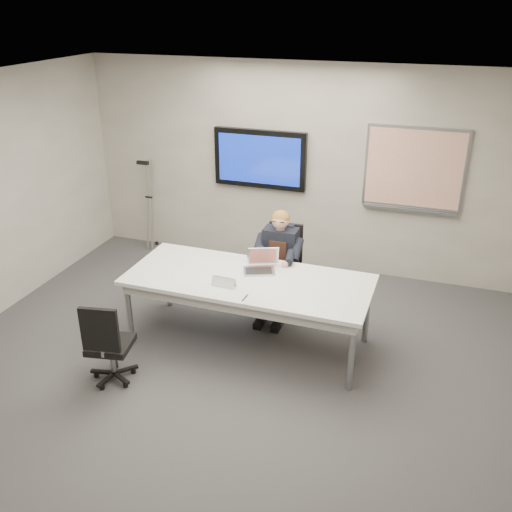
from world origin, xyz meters
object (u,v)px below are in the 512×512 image
(seated_person, at_px, (276,277))
(laptop, at_px, (261,265))
(office_chair_far, at_px, (281,282))
(office_chair_near, at_px, (110,357))
(conference_table, at_px, (248,286))

(seated_person, relative_size, laptop, 3.05)
(office_chair_far, height_order, office_chair_near, office_chair_far)
(office_chair_far, xyz_separation_m, seated_person, (0.00, -0.25, 0.20))
(office_chair_near, bearing_deg, laptop, -140.30)
(conference_table, relative_size, office_chair_near, 2.84)
(office_chair_near, relative_size, seated_person, 0.71)
(office_chair_far, relative_size, office_chair_near, 1.13)
(seated_person, bearing_deg, laptop, -97.00)
(office_chair_far, xyz_separation_m, laptop, (-0.05, -0.67, 0.54))
(office_chair_far, bearing_deg, seated_person, -91.36)
(conference_table, bearing_deg, office_chair_far, 83.79)
(office_chair_far, height_order, laptop, same)
(conference_table, distance_m, seated_person, 0.70)
(office_chair_near, relative_size, laptop, 2.17)
(laptop, bearing_deg, office_chair_near, -152.22)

